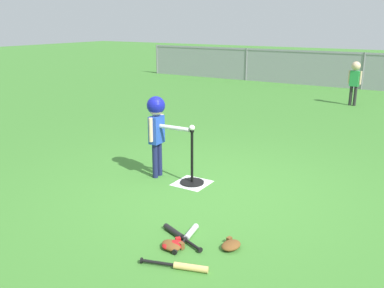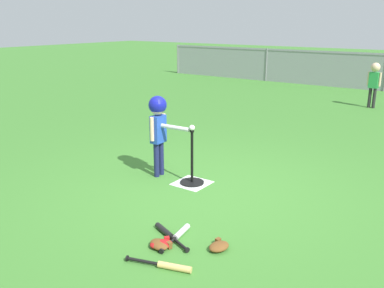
% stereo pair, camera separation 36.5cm
% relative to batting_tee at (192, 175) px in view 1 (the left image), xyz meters
% --- Properties ---
extents(ground_plane, '(60.00, 60.00, 0.00)m').
position_rel_batting_tee_xyz_m(ground_plane, '(0.34, -0.13, -0.12)').
color(ground_plane, '#3D7A2D').
extents(home_plate, '(0.44, 0.44, 0.01)m').
position_rel_batting_tee_xyz_m(home_plate, '(0.00, 0.00, -0.12)').
color(home_plate, white).
rests_on(home_plate, ground_plane).
extents(batting_tee, '(0.32, 0.32, 0.73)m').
position_rel_batting_tee_xyz_m(batting_tee, '(0.00, 0.00, 0.00)').
color(batting_tee, black).
rests_on(batting_tee, ground_plane).
extents(baseball_on_tee, '(0.07, 0.07, 0.07)m').
position_rel_batting_tee_xyz_m(baseball_on_tee, '(0.00, 0.00, 0.65)').
color(baseball_on_tee, white).
rests_on(baseball_on_tee, batting_tee).
extents(batter_child, '(0.63, 0.32, 1.13)m').
position_rel_batting_tee_xyz_m(batter_child, '(-0.54, -0.02, 0.69)').
color(batter_child, '#191E4C').
rests_on(batter_child, ground_plane).
extents(fielder_near_right, '(0.33, 0.22, 1.11)m').
position_rel_batting_tee_xyz_m(fielder_near_right, '(0.67, 6.75, 0.60)').
color(fielder_near_right, '#262626').
rests_on(fielder_near_right, ground_plane).
extents(spare_bat_silver, '(0.15, 0.56, 0.06)m').
position_rel_batting_tee_xyz_m(spare_bat_silver, '(0.74, -1.26, -0.09)').
color(spare_bat_silver, silver).
rests_on(spare_bat_silver, ground_plane).
extents(spare_bat_wood, '(0.61, 0.24, 0.06)m').
position_rel_batting_tee_xyz_m(spare_bat_wood, '(1.01, -1.77, -0.09)').
color(spare_bat_wood, '#DBB266').
rests_on(spare_bat_wood, ground_plane).
extents(spare_bat_black, '(0.58, 0.28, 0.06)m').
position_rel_batting_tee_xyz_m(spare_bat_black, '(0.63, -1.31, -0.09)').
color(spare_bat_black, black).
rests_on(spare_bat_black, ground_plane).
extents(glove_by_plate, '(0.27, 0.27, 0.07)m').
position_rel_batting_tee_xyz_m(glove_by_plate, '(0.73, -1.52, -0.09)').
color(glove_by_plate, '#B21919').
rests_on(glove_by_plate, ground_plane).
extents(glove_near_bats, '(0.20, 0.25, 0.07)m').
position_rel_batting_tee_xyz_m(glove_near_bats, '(1.20, -1.23, -0.09)').
color(glove_near_bats, brown).
rests_on(glove_near_bats, ground_plane).
extents(glove_tossed_aside, '(0.26, 0.22, 0.07)m').
position_rel_batting_tee_xyz_m(glove_tossed_aside, '(0.72, -1.53, -0.09)').
color(glove_tossed_aside, brown).
rests_on(glove_tossed_aside, ground_plane).
extents(outfield_fence, '(16.06, 0.06, 1.15)m').
position_rel_batting_tee_xyz_m(outfield_fence, '(0.34, 9.65, 0.50)').
color(outfield_fence, slate).
rests_on(outfield_fence, ground_plane).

